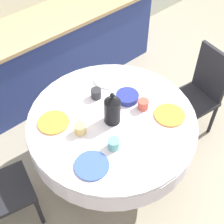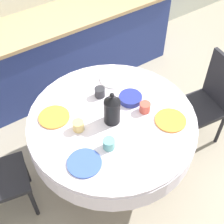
# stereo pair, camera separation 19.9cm
# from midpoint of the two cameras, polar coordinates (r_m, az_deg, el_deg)

# --- Properties ---
(ground_plane) EXTENTS (12.00, 12.00, 0.00)m
(ground_plane) POSITION_cam_midpoint_polar(r_m,az_deg,el_deg) (3.12, -1.86, -10.46)
(ground_plane) COLOR #9E937F
(kitchen_counter) EXTENTS (3.24, 0.64, 0.89)m
(kitchen_counter) POSITION_cam_midpoint_polar(r_m,az_deg,el_deg) (3.64, -16.54, 8.29)
(kitchen_counter) COLOR navy
(kitchen_counter) RESTS_ON ground_plane
(dining_table) EXTENTS (1.38, 1.38, 0.76)m
(dining_table) POSITION_cam_midpoint_polar(r_m,az_deg,el_deg) (2.60, -2.20, -3.09)
(dining_table) COLOR tan
(dining_table) RESTS_ON ground_plane
(chair_left) EXTENTS (0.45, 0.45, 0.96)m
(chair_left) POSITION_cam_midpoint_polar(r_m,az_deg,el_deg) (3.16, 14.12, 3.75)
(chair_left) COLOR black
(chair_left) RESTS_ON ground_plane
(plate_near_left) EXTENTS (0.25, 0.25, 0.01)m
(plate_near_left) POSITION_cam_midpoint_polar(r_m,az_deg,el_deg) (2.25, -6.31, -9.83)
(plate_near_left) COLOR #3856AD
(plate_near_left) RESTS_ON dining_table
(cup_near_left) EXTENTS (0.09, 0.09, 0.08)m
(cup_near_left) POSITION_cam_midpoint_polar(r_m,az_deg,el_deg) (2.30, -2.20, -5.97)
(cup_near_left) COLOR #5BA39E
(cup_near_left) RESTS_ON dining_table
(plate_near_right) EXTENTS (0.25, 0.25, 0.01)m
(plate_near_right) POSITION_cam_midpoint_polar(r_m,az_deg,el_deg) (2.55, 8.28, -0.64)
(plate_near_right) COLOR orange
(plate_near_right) RESTS_ON dining_table
(cup_near_right) EXTENTS (0.09, 0.09, 0.08)m
(cup_near_right) POSITION_cam_midpoint_polar(r_m,az_deg,el_deg) (2.56, 3.51, 1.28)
(cup_near_right) COLOR #CC4C3D
(cup_near_right) RESTS_ON dining_table
(plate_far_left) EXTENTS (0.25, 0.25, 0.01)m
(plate_far_left) POSITION_cam_midpoint_polar(r_m,az_deg,el_deg) (2.53, -12.89, -1.96)
(plate_far_left) COLOR orange
(plate_far_left) RESTS_ON dining_table
(cup_far_left) EXTENTS (0.09, 0.09, 0.08)m
(cup_far_left) POSITION_cam_midpoint_polar(r_m,az_deg,el_deg) (2.41, -8.25, -3.15)
(cup_far_left) COLOR #DBB766
(cup_far_left) RESTS_ON dining_table
(plate_far_right) EXTENTS (0.25, 0.25, 0.01)m
(plate_far_right) POSITION_cam_midpoint_polar(r_m,az_deg,el_deg) (2.83, -2.82, 5.92)
(plate_far_right) COLOR white
(plate_far_right) RESTS_ON dining_table
(cup_far_right) EXTENTS (0.09, 0.09, 0.08)m
(cup_far_right) POSITION_cam_midpoint_polar(r_m,az_deg,el_deg) (2.65, -5.08, 3.31)
(cup_far_right) COLOR #28282D
(cup_far_right) RESTS_ON dining_table
(coffee_carafe) EXTENTS (0.13, 0.13, 0.30)m
(coffee_carafe) POSITION_cam_midpoint_polar(r_m,az_deg,el_deg) (2.40, -2.32, 0.37)
(coffee_carafe) COLOR black
(coffee_carafe) RESTS_ON dining_table
(fruit_bowl) EXTENTS (0.19, 0.19, 0.05)m
(fruit_bowl) POSITION_cam_midpoint_polar(r_m,az_deg,el_deg) (2.64, 0.66, 2.72)
(fruit_bowl) COLOR navy
(fruit_bowl) RESTS_ON dining_table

